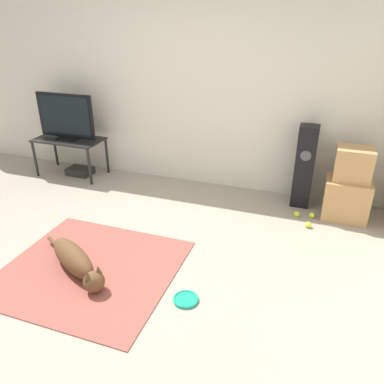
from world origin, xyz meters
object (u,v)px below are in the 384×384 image
tv_stand (69,143)px  tennis_ball_near_speaker (312,215)px  dog (76,261)px  tennis_ball_loose_on_carpet (297,214)px  frisbee (186,299)px  tv (66,117)px  tennis_ball_by_boxes (308,225)px  cardboard_box_lower (346,199)px  floor_speaker (304,167)px  cardboard_box_upper (353,164)px  game_console (80,171)px

tv_stand → tennis_ball_near_speaker: tv_stand is taller
dog → tennis_ball_near_speaker: size_ratio=14.01×
tennis_ball_loose_on_carpet → frisbee: bearing=-112.6°
tv → tennis_ball_by_boxes: size_ratio=12.66×
cardboard_box_lower → floor_speaker: 0.58m
frisbee → cardboard_box_upper: size_ratio=0.56×
game_console → tennis_ball_near_speaker: bearing=-3.6°
floor_speaker → tennis_ball_near_speaker: size_ratio=14.73×
frisbee → tennis_ball_by_boxes: (0.85, 1.50, 0.02)m
frisbee → tennis_ball_near_speaker: 1.94m
game_console → dog: bearing=-56.2°
tennis_ball_near_speaker → tv_stand: bearing=177.0°
cardboard_box_lower → floor_speaker: bearing=162.0°
tv → dog: bearing=-54.0°
tennis_ball_near_speaker → frisbee: bearing=-116.7°
cardboard_box_upper → game_console: (-3.53, 0.05, -0.59)m
dog → floor_speaker: (1.75, 2.02, 0.36)m
tv_stand → tv: tv is taller
tv → tennis_ball_near_speaker: size_ratio=12.66×
frisbee → cardboard_box_lower: bearing=57.2°
tv → tennis_ball_loose_on_carpet: 3.23m
game_console → cardboard_box_lower: bearing=-1.1°
tv_stand → game_console: tv_stand is taller
dog → floor_speaker: size_ratio=0.95×
floor_speaker → frisbee: bearing=-109.4°
frisbee → floor_speaker: bearing=70.6°
tv_stand → tennis_ball_by_boxes: size_ratio=14.20×
tennis_ball_by_boxes → cardboard_box_lower: bearing=46.1°
tv → tennis_ball_by_boxes: (3.27, -0.41, -0.79)m
floor_speaker → game_console: floor_speaker is taller
tv_stand → tennis_ball_loose_on_carpet: bearing=-3.8°
cardboard_box_upper → game_console: 3.58m
cardboard_box_upper → tennis_ball_by_boxes: bearing=-133.4°
cardboard_box_lower → tennis_ball_by_boxes: bearing=-133.9°
tv → tv_stand: bearing=-90.0°
cardboard_box_upper → tv: size_ratio=0.45×
dog → cardboard_box_upper: bearing=39.7°
floor_speaker → tv: size_ratio=1.16×
cardboard_box_lower → game_console: size_ratio=1.37×
cardboard_box_lower → cardboard_box_upper: bearing=67.8°
frisbee → tennis_ball_near_speaker: (0.87, 1.74, 0.02)m
cardboard_box_upper → tennis_ball_by_boxes: size_ratio=5.70×
tv → tennis_ball_by_boxes: 3.39m
cardboard_box_upper → tennis_ball_near_speaker: size_ratio=5.70×
dog → tv: 2.45m
tennis_ball_loose_on_carpet → tv: bearing=176.2°
frisbee → tennis_ball_loose_on_carpet: 1.85m
frisbee → tennis_ball_by_boxes: 1.73m
dog → frisbee: (1.04, -0.01, -0.11)m
tv_stand → tennis_ball_by_boxes: (3.27, -0.41, -0.42)m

